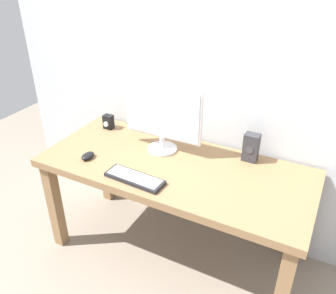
# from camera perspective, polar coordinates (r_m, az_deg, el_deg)

# --- Properties ---
(ground_plane) EXTENTS (6.00, 6.00, 0.00)m
(ground_plane) POSITION_cam_1_polar(r_m,az_deg,el_deg) (2.75, 0.93, -16.32)
(ground_plane) COLOR gray
(wall_back) EXTENTS (3.16, 0.04, 3.00)m
(wall_back) POSITION_cam_1_polar(r_m,az_deg,el_deg) (2.33, 6.07, 17.76)
(wall_back) COLOR silver
(wall_back) RESTS_ON ground_plane
(desk) EXTENTS (1.74, 0.75, 0.76)m
(desk) POSITION_cam_1_polar(r_m,az_deg,el_deg) (2.32, 1.07, -4.98)
(desk) COLOR #936D47
(desk) RESTS_ON ground_plane
(monitor) EXTENTS (0.55, 0.20, 0.46)m
(monitor) POSITION_cam_1_polar(r_m,az_deg,el_deg) (2.32, -0.87, 4.90)
(monitor) COLOR silver
(monitor) RESTS_ON desk
(keyboard_primary) EXTENTS (0.38, 0.14, 0.03)m
(keyboard_primary) POSITION_cam_1_polar(r_m,az_deg,el_deg) (2.13, -5.38, -5.03)
(keyboard_primary) COLOR #232328
(keyboard_primary) RESTS_ON desk
(mouse) EXTENTS (0.07, 0.11, 0.04)m
(mouse) POSITION_cam_1_polar(r_m,az_deg,el_deg) (2.38, -12.77, -1.40)
(mouse) COLOR black
(mouse) RESTS_ON desk
(speaker_right) EXTENTS (0.10, 0.07, 0.19)m
(speaker_right) POSITION_cam_1_polar(r_m,az_deg,el_deg) (2.33, 13.21, -0.07)
(speaker_right) COLOR #333338
(speaker_right) RESTS_ON desk
(audio_controller) EXTENTS (0.07, 0.07, 0.11)m
(audio_controller) POSITION_cam_1_polar(r_m,az_deg,el_deg) (2.73, -9.57, 4.01)
(audio_controller) COLOR black
(audio_controller) RESTS_ON desk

